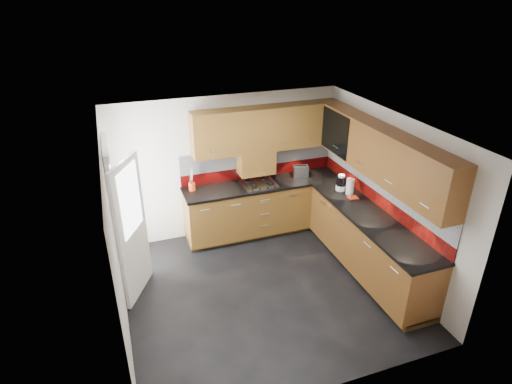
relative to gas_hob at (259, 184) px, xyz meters
name	(u,v)px	position (x,y,z in m)	size (l,w,h in m)	color
room	(265,196)	(-0.45, -1.47, 0.54)	(4.00, 3.80, 2.64)	black
base_cabinets	(311,226)	(0.62, -0.75, -0.52)	(2.70, 3.20, 0.95)	brown
countertop	(312,200)	(0.60, -0.77, -0.03)	(2.72, 3.22, 0.04)	black
backsplash	(320,175)	(0.83, -0.54, 0.26)	(2.70, 3.20, 0.54)	#690909
upper_cabinets	(324,141)	(0.78, -0.69, 0.88)	(2.50, 3.20, 0.72)	brown
extractor_hood	(256,162)	(0.00, 0.17, 0.33)	(0.60, 0.33, 0.40)	brown
glass_cabinet	(343,130)	(1.26, -0.40, 0.91)	(0.32, 0.80, 0.66)	black
back_door	(123,223)	(-2.23, -0.72, 0.08)	(0.42, 1.19, 2.04)	white
gas_hob	(259,184)	(0.00, 0.00, 0.00)	(0.55, 0.49, 0.04)	silver
utensil_pot	(192,185)	(-1.10, 0.16, 0.07)	(0.11, 0.11, 0.38)	#C73F12
toaster	(301,171)	(0.80, 0.10, 0.08)	(0.29, 0.22, 0.19)	silver
food_processor	(341,183)	(1.17, -0.64, 0.11)	(0.16, 0.16, 0.27)	white
paper_towel	(350,187)	(1.23, -0.81, 0.11)	(0.12, 0.12, 0.26)	white
orange_cloth	(353,198)	(1.20, -0.96, -0.01)	(0.15, 0.13, 0.02)	red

